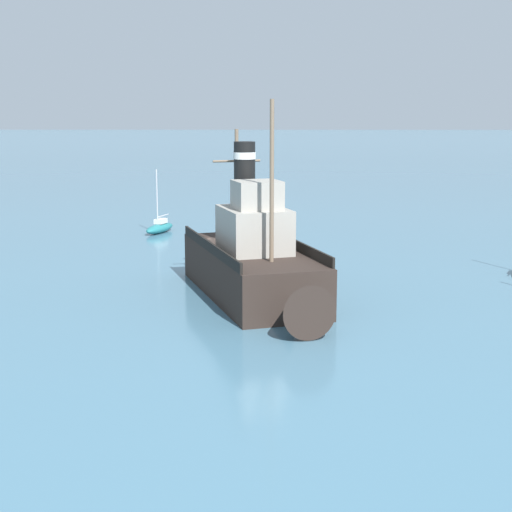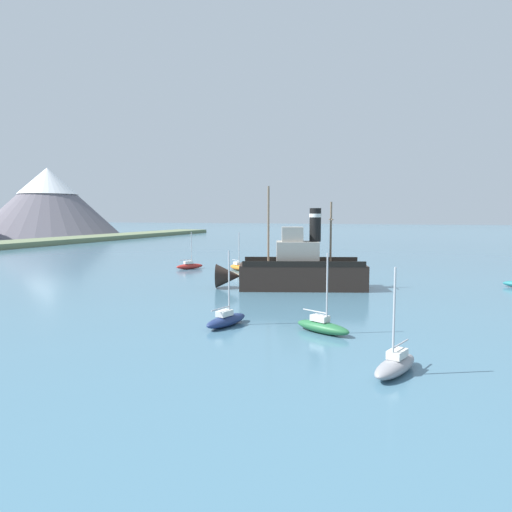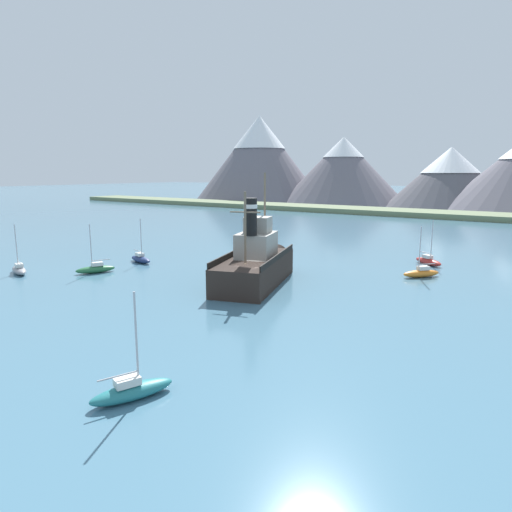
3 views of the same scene
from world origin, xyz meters
The scene contains 3 objects.
ground_plane centered at (0.00, 0.00, 0.00)m, with size 600.00×600.00×0.00m, color #477289.
old_tugboat centered at (-1.44, 3.01, 1.83)m, with size 7.83×14.75×9.90m.
sailboat_teal centered at (6.18, -18.04, 0.43)m, with size 2.35×3.95×4.90m.
Camera 1 is at (-1.94, 41.62, 9.53)m, focal length 55.00 mm.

